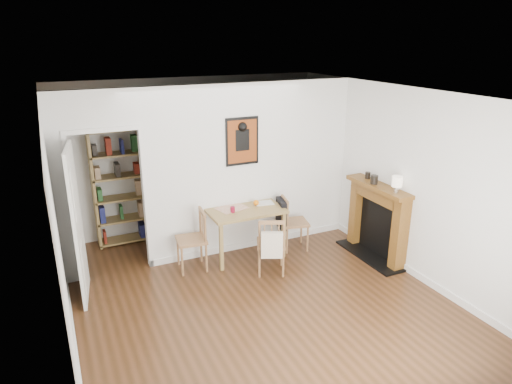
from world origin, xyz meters
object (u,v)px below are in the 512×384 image
ceramic_jar_a (374,180)px  red_glass (233,210)px  notebook (264,203)px  ceramic_jar_b (368,175)px  dining_table (245,214)px  fireplace (378,218)px  chair_front (271,244)px  bookshelf (119,187)px  mantel_lamp (397,182)px  chair_right (293,222)px  chair_left (191,240)px  orange_fruit (256,203)px

ceramic_jar_a → red_glass: bearing=159.6°
notebook → ceramic_jar_b: bearing=-22.6°
dining_table → ceramic_jar_a: ceramic_jar_a is taller
dining_table → ceramic_jar_b: 1.97m
fireplace → ceramic_jar_b: (0.00, 0.32, 0.59)m
chair_front → fireplace: (1.70, -0.21, 0.18)m
chair_front → red_glass: bearing=120.5°
chair_front → bookshelf: (-1.74, 1.94, 0.50)m
ceramic_jar_b → notebook: bearing=157.4°
dining_table → mantel_lamp: size_ratio=4.86×
chair_right → chair_front: (-0.67, -0.54, -0.01)m
chair_left → chair_right: 1.66m
chair_left → bookshelf: size_ratio=0.47×
chair_left → fireplace: 2.81m
chair_front → notebook: (0.24, 0.72, 0.34)m
orange_fruit → chair_left: bearing=-173.2°
notebook → ceramic_jar_b: size_ratio=2.82×
ceramic_jar_a → chair_front: bearing=174.8°
fireplace → notebook: bearing=147.5°
red_glass → ceramic_jar_b: bearing=-12.9°
notebook → ceramic_jar_a: (1.38, -0.87, 0.45)m
ceramic_jar_a → ceramic_jar_b: size_ratio=1.33×
dining_table → fireplace: (1.82, -0.85, -0.06)m
orange_fruit → notebook: bearing=9.9°
chair_left → ceramic_jar_a: bearing=-15.3°
chair_front → ceramic_jar_b: bearing=3.7°
orange_fruit → ceramic_jar_b: bearing=-20.0°
notebook → ceramic_jar_b: 1.65m
chair_right → ceramic_jar_a: size_ratio=6.64×
dining_table → fireplace: fireplace is taller
chair_left → bookshelf: (-0.75, 1.37, 0.49)m
chair_left → red_glass: bearing=1.2°
chair_right → red_glass: size_ratio=9.95×
chair_front → orange_fruit: 0.80m
notebook → red_glass: bearing=-166.4°
fireplace → mantel_lamp: size_ratio=5.36×
red_glass → ceramic_jar_b: 2.14m
chair_front → bookshelf: bearing=132.0°
dining_table → bookshelf: size_ratio=0.59×
fireplace → ceramic_jar_a: ceramic_jar_a is taller
chair_left → chair_front: chair_left is taller
chair_right → chair_left: bearing=179.1°
chair_left → chair_right: bearing=-0.9°
red_glass → orange_fruit: (0.44, 0.12, -0.00)m
chair_front → orange_fruit: chair_front is taller
fireplace → mantel_lamp: 0.79m
dining_table → orange_fruit: 0.26m
fireplace → notebook: fireplace is taller
notebook → mantel_lamp: size_ratio=1.20×
chair_front → fireplace: size_ratio=0.69×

